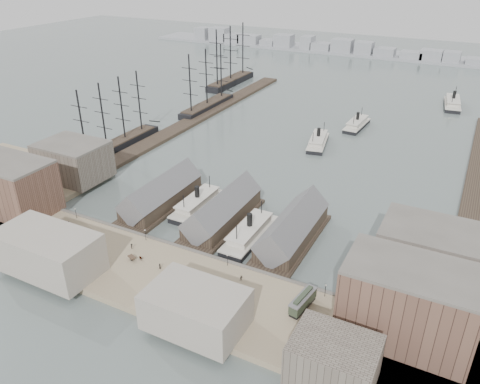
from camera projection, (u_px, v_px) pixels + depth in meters
The scene contains 40 objects.
ground at pixel (197, 246), 151.01m from camera, with size 900.00×900.00×0.00m, color #505C5A.
quay at pixel (160, 278), 134.79m from camera, with size 180.00×30.00×2.00m, color #8B7A5D.
seawall at pixel (188, 252), 146.38m from camera, with size 180.00×1.20×2.30m, color #59544C.
west_wharf at pixel (189, 122), 257.28m from camera, with size 10.00×220.00×1.60m, color #2D231C.
east_wharf at pixel (478, 184), 189.68m from camera, with size 10.00×180.00×1.60m, color #2D231C.
ferry_shed_west at pixel (161, 195), 172.82m from camera, with size 14.00×42.00×12.60m.
ferry_shed_center at pixel (223, 211), 162.18m from camera, with size 14.00×42.00×12.60m.
ferry_shed_east at pixel (292, 229), 151.55m from camera, with size 14.00×42.00×12.60m.
warehouse_west_front at pixel (10, 186), 165.13m from camera, with size 32.00×18.00×18.00m, color brown.
warehouse_west_back at pixel (74, 161), 189.70m from camera, with size 26.00×20.00×14.00m, color #60564C.
warehouse_east_front at pixel (408, 304), 109.27m from camera, with size 30.00×18.00×19.00m, color brown.
warehouse_east_back at pixel (431, 254), 130.65m from camera, with size 28.00×20.00×15.00m, color #60564C.
street_bldg_center at pixel (196, 309), 114.39m from camera, with size 24.00×16.00×10.00m, color gray.
street_bldg_west at pixel (48, 252), 134.38m from camera, with size 30.00×16.00×12.00m, color gray.
street_bldg_east at pixel (333, 362), 99.05m from camera, with size 18.00×14.00×11.00m, color #60564C.
lamp_post_far_w at pixel (76, 211), 161.73m from camera, with size 0.44×0.44×3.92m.
lamp_post_near_w at pixel (145, 233), 149.46m from camera, with size 0.44×0.44×3.92m.
lamp_post_near_e at pixel (227, 258), 137.19m from camera, with size 0.44×0.44×3.92m.
lamp_post_far_e at pixel (326, 288), 124.92m from camera, with size 0.44×0.44×3.92m.
far_shore at pixel (396, 54), 413.45m from camera, with size 500.00×40.00×15.72m.
ferry_docked_west at pixel (198, 203), 171.95m from camera, with size 8.19×27.29×9.75m.
ferry_docked_east at pixel (249, 233), 153.86m from camera, with size 8.46×28.21×10.07m.
ferry_open_near at pixel (318, 141), 228.33m from camera, with size 12.64×27.19×9.35m.
ferry_open_mid at pixel (357, 124), 251.04m from camera, with size 8.99×25.79×9.08m.
ferry_open_far at pixel (453, 103), 284.33m from camera, with size 12.37×30.31×10.52m.
sailing_ship_near at pixel (116, 144), 224.30m from camera, with size 8.13×56.00×33.42m.
sailing_ship_mid at pixel (207, 105), 280.09m from camera, with size 8.63×49.86×35.48m.
sailing_ship_far at pixel (231, 80), 332.18m from camera, with size 9.70×53.91×39.89m.
tram at pixel (303, 302), 121.25m from camera, with size 4.37×11.12×3.85m.
horse_cart_left at pixel (52, 227), 156.04m from camera, with size 4.78×2.92×1.53m.
horse_cart_center at pixel (137, 258), 140.57m from camera, with size 4.88×2.81×1.50m.
horse_cart_right at pixel (183, 286), 128.78m from camera, with size 4.86×2.84×1.66m.
pedestrian_0 at pixel (69, 223), 158.12m from camera, with size 0.65×0.48×1.79m, color black.
pedestrian_1 at pixel (53, 240), 149.28m from camera, with size 0.85×0.66×1.74m, color black.
pedestrian_2 at pixel (132, 246), 145.84m from camera, with size 1.17×0.67×1.82m, color black.
pedestrian_3 at pixel (104, 263), 138.36m from camera, with size 0.93×0.39×1.58m, color black.
pedestrian_4 at pixel (160, 266), 136.75m from camera, with size 0.85×0.55×1.74m, color black.
pedestrian_5 at pixel (170, 283), 130.00m from camera, with size 0.59×0.43×1.62m, color black.
pedestrian_6 at pixel (241, 278), 131.82m from camera, with size 0.81×0.63×1.67m, color black.
pedestrian_7 at pixel (248, 317), 117.90m from camera, with size 1.01×0.58×1.56m, color black.
Camera 1 is at (70.32, -105.50, 85.03)m, focal length 35.00 mm.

